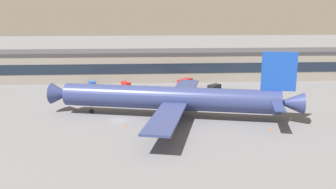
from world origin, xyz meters
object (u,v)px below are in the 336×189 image
Objects in this scene: airliner at (173,98)px; baggage_tug at (92,83)px; follow_me_car at (126,84)px; stair_truck at (185,83)px; traffic_cone_1 at (161,130)px; traffic_cone_0 at (125,125)px; traffic_cone_2 at (271,130)px; pushback_tractor at (214,87)px.

baggage_tug is (-25.66, 40.85, -3.86)m from airliner.
baggage_tug is 0.86× the size of follow_me_car.
traffic_cone_1 is (-10.52, -45.51, -1.64)m from stair_truck.
airliner is 48.40m from baggage_tug.
airliner reaches higher than traffic_cone_0.
traffic_cone_0 is at bearing 170.23° from traffic_cone_2.
stair_truck reaches higher than pushback_tractor.
stair_truck is (32.65, -6.69, 0.89)m from baggage_tug.
baggage_tug reaches higher than traffic_cone_2.
stair_truck is (6.99, 34.16, -2.97)m from airliner.
baggage_tug is at bearing 112.98° from traffic_cone_1.
baggage_tug is at bearing 122.13° from airliner.
airliner is at bearing -117.31° from pushback_tractor.
traffic_cone_0 is (-18.68, -40.97, -1.67)m from stair_truck.
stair_truck reaches higher than traffic_cone_1.
traffic_cone_0 is 9.34m from traffic_cone_1.
follow_me_car reaches higher than traffic_cone_0.
traffic_cone_2 is at bearing -55.75° from follow_me_car.
traffic_cone_2 is (24.98, -1.16, -0.01)m from traffic_cone_1.
follow_me_car is (-30.23, 6.26, 0.04)m from pushback_tractor.
stair_truck is (-9.78, 1.67, 0.93)m from pushback_tractor.
pushback_tractor is at bearing -11.14° from baggage_tug.
traffic_cone_2 is at bearing -84.07° from pushback_tractor.
traffic_cone_2 is (47.11, -53.36, -0.76)m from baggage_tug.
follow_me_car is (-13.45, 38.75, -3.85)m from airliner.
pushback_tractor reaches higher than traffic_cone_0.
traffic_cone_2 is at bearing -48.56° from baggage_tug.
traffic_cone_0 is 0.91× the size of traffic_cone_1.
traffic_cone_1 is (-20.30, -43.84, -0.71)m from pushback_tractor.
traffic_cone_1 is at bearing -114.85° from pushback_tractor.
traffic_cone_2 is (14.46, -46.68, -1.66)m from stair_truck.
pushback_tractor is at bearing 54.09° from traffic_cone_0.
traffic_cone_0 is 33.62m from traffic_cone_2.
baggage_tug reaches higher than pushback_tractor.
follow_me_car is 7.88× the size of traffic_cone_0.
airliner reaches higher than stair_truck.
follow_me_car is at bearing 167.35° from stair_truck.
traffic_cone_0 is (-11.68, -6.80, -4.64)m from airliner.
pushback_tractor is 48.53m from traffic_cone_0.
traffic_cone_1 is (-3.53, -11.35, -4.61)m from airliner.
traffic_cone_1 is (8.16, -4.54, 0.03)m from traffic_cone_0.
traffic_cone_2 is (34.90, -51.26, -0.77)m from follow_me_car.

